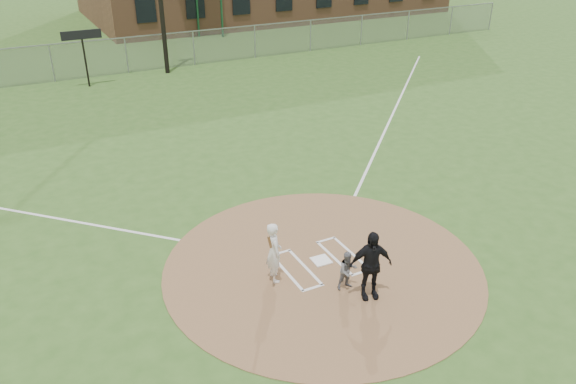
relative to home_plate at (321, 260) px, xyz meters
name	(u,v)px	position (x,y,z in m)	size (l,w,h in m)	color
ground	(323,266)	(-0.07, -0.19, -0.04)	(140.00, 140.00, 0.00)	#335A1F
dirt_circle	(323,266)	(-0.07, -0.19, -0.03)	(8.40, 8.40, 0.02)	#906844
home_plate	(321,260)	(0.00, 0.00, 0.00)	(0.47, 0.47, 0.03)	white
foul_line_first	(392,115)	(8.93, 8.81, -0.03)	(0.10, 24.00, 0.01)	white
catcher	(348,271)	(-0.03, -1.32, 0.50)	(0.50, 0.39, 1.03)	slate
umpire	(370,265)	(0.25, -1.84, 0.88)	(1.06, 0.44, 1.80)	black
batters_boxes	(320,262)	(-0.07, -0.04, -0.01)	(2.08, 1.88, 0.01)	white
batter_at_plate	(274,252)	(-1.48, -0.15, 0.80)	(0.72, 0.99, 1.78)	white
outfield_fence	(127,55)	(-0.07, 21.81, 0.98)	(56.08, 0.08, 2.03)	slate
scoreboard_sign	(82,41)	(-2.57, 20.01, 2.35)	(2.00, 0.10, 2.93)	black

